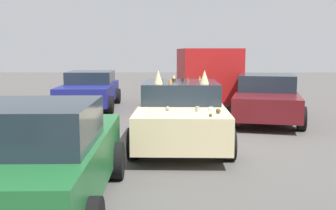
{
  "coord_description": "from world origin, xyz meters",
  "views": [
    {
      "loc": [
        -8.9,
        0.26,
        2.13
      ],
      "look_at": [
        0.0,
        0.3,
        0.9
      ],
      "focal_mm": 41.96,
      "sensor_mm": 36.0,
      "label": 1
    }
  ],
  "objects_px": {
    "parked_van_far_left": "(205,73)",
    "parked_sedan_far_left": "(266,98)",
    "parked_sedan_near_right": "(90,90)",
    "art_car_decorated": "(181,112)",
    "parked_sedan_behind_left": "(37,158)"
  },
  "relations": [
    {
      "from": "art_car_decorated",
      "to": "parked_sedan_far_left",
      "type": "height_order",
      "value": "art_car_decorated"
    },
    {
      "from": "parked_van_far_left",
      "to": "parked_sedan_near_right",
      "type": "height_order",
      "value": "parked_van_far_left"
    },
    {
      "from": "parked_sedan_near_right",
      "to": "parked_sedan_behind_left",
      "type": "xyz_separation_m",
      "value": [
        -9.65,
        -1.26,
        0.05
      ]
    },
    {
      "from": "parked_van_far_left",
      "to": "parked_sedan_far_left",
      "type": "distance_m",
      "value": 4.15
    },
    {
      "from": "parked_van_far_left",
      "to": "parked_sedan_behind_left",
      "type": "relative_size",
      "value": 1.32
    },
    {
      "from": "parked_sedan_behind_left",
      "to": "parked_van_far_left",
      "type": "bearing_deg",
      "value": -17.9
    },
    {
      "from": "parked_sedan_near_right",
      "to": "parked_van_far_left",
      "type": "bearing_deg",
      "value": 101.91
    },
    {
      "from": "parked_van_far_left",
      "to": "art_car_decorated",
      "type": "bearing_deg",
      "value": 168.34
    },
    {
      "from": "art_car_decorated",
      "to": "parked_sedan_far_left",
      "type": "relative_size",
      "value": 0.98
    },
    {
      "from": "art_car_decorated",
      "to": "parked_sedan_near_right",
      "type": "distance_m",
      "value": 6.6
    },
    {
      "from": "art_car_decorated",
      "to": "parked_sedan_behind_left",
      "type": "xyz_separation_m",
      "value": [
        -3.92,
        2.02,
        0.01
      ]
    },
    {
      "from": "parked_sedan_behind_left",
      "to": "parked_sedan_far_left",
      "type": "xyz_separation_m",
      "value": [
        6.94,
        -4.72,
        -0.03
      ]
    },
    {
      "from": "parked_van_far_left",
      "to": "parked_sedan_far_left",
      "type": "height_order",
      "value": "parked_van_far_left"
    },
    {
      "from": "art_car_decorated",
      "to": "parked_sedan_near_right",
      "type": "bearing_deg",
      "value": -149.04
    },
    {
      "from": "art_car_decorated",
      "to": "parked_van_far_left",
      "type": "relative_size",
      "value": 0.83
    }
  ]
}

